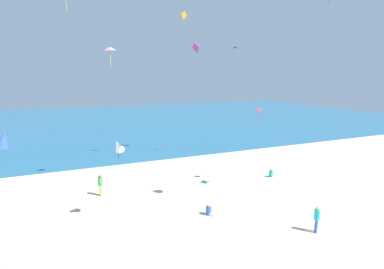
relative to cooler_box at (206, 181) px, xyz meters
name	(u,v)px	position (x,y,z in m)	size (l,w,h in m)	color
ground_plane	(183,189)	(-2.20, -0.52, -0.14)	(120.00, 120.00, 0.00)	beige
ocean_water	(110,121)	(-2.20, 37.79, -0.11)	(120.00, 60.00, 0.05)	#236084
cooler_box	(206,181)	(0.00, 0.00, 0.00)	(0.59, 0.58, 0.27)	#339956
person_0	(317,217)	(2.16, -9.48, 0.74)	(0.43, 0.43, 1.52)	blue
person_1	(271,174)	(5.79, -0.95, 0.13)	(0.60, 0.61, 0.71)	#19ADB2
person_2	(209,211)	(-2.32, -5.27, 0.14)	(0.60, 0.66, 0.75)	blue
person_3	(100,184)	(-8.16, 0.60, 0.75)	(0.34, 0.34, 1.54)	orange
kite_white	(118,146)	(-7.50, -4.15, 4.52)	(0.94, 0.95, 1.13)	white
kite_orange	(184,16)	(0.58, 6.04, 13.80)	(0.71, 0.36, 1.70)	orange
kite_blue	(3,140)	(-13.19, -2.66, 5.07)	(1.10, 1.00, 1.26)	blue
kite_red	(259,109)	(3.38, -2.13, 5.94)	(0.48, 0.38, 1.00)	red
kite_black	(235,48)	(5.54, 5.13, 11.11)	(0.46, 0.50, 0.88)	black
kite_pink	(110,49)	(-6.70, 2.45, 10.34)	(0.71, 0.56, 1.44)	pink
kite_magenta	(196,48)	(2.98, 8.71, 11.31)	(0.41, 1.10, 1.64)	#DB3DA8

